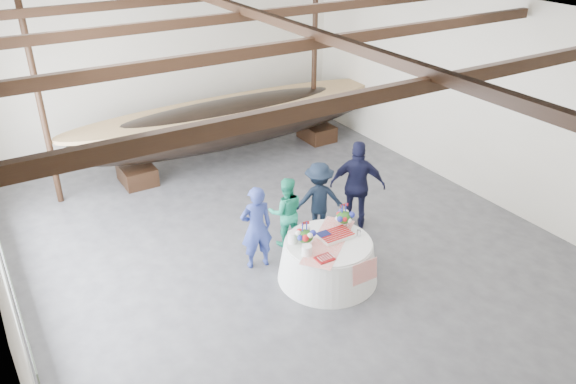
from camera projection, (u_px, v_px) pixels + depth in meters
floor at (284, 243)px, 11.42m from camera, size 10.00×12.00×0.01m
wall_back at (168, 66)px, 14.90m from camera, size 10.00×0.02×4.50m
wall_right at (473, 97)px, 12.66m from camera, size 0.02×12.00×4.50m
ceiling at (283, 16)px, 9.32m from camera, size 10.00×12.00×0.01m
pavilion_structure at (262, 37)px, 10.11m from camera, size 9.80×11.76×4.50m
longboat_display at (233, 122)px, 14.58m from camera, size 8.84×1.77×1.66m
banquet_table at (328, 260)px, 10.22m from camera, size 1.84×1.84×0.79m
tabletop_items at (324, 231)px, 10.06m from camera, size 1.67×1.49×0.40m
guest_woman_blue at (256, 227)px, 10.36m from camera, size 0.67×0.50×1.68m
guest_woman_teal at (286, 212)px, 11.08m from camera, size 0.87×0.78×1.47m
guest_man_left at (319, 199)px, 11.41m from camera, size 1.18×0.95×1.60m
guest_man_right at (358, 185)px, 11.58m from camera, size 1.18×1.08×1.94m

